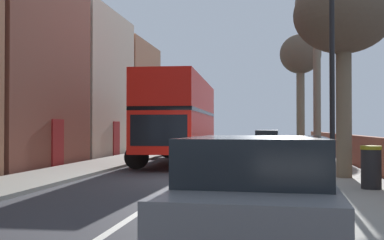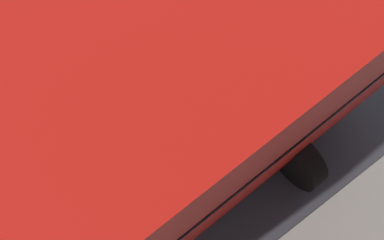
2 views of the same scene
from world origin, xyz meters
name	(u,v)px [view 1 (image 1 of 2)]	position (x,y,z in m)	size (l,w,h in m)	color
ground_plane	(188,180)	(0.00, 0.00, 0.00)	(84.00, 84.00, 0.00)	#333338
road_centre_line	(188,180)	(0.00, 0.00, 0.00)	(0.16, 54.00, 0.01)	silver
sidewalk_left	(49,176)	(-4.90, 0.00, 0.06)	(2.60, 60.00, 0.12)	gray
sidewalk_right	(342,181)	(4.90, 0.00, 0.06)	(2.60, 60.00, 0.12)	gray
double_decker_bus	(180,115)	(-1.70, 7.51, 2.35)	(3.86, 11.09, 4.06)	red
parked_car_grey_right_0	(259,191)	(2.50, -9.18, 0.93)	(2.63, 4.59, 1.63)	slate
parked_car_green_right_1	(267,139)	(2.50, 20.77, 0.89)	(2.56, 4.36, 1.54)	#1E6038
street_tree_right_1	(317,13)	(4.98, 8.49, 7.42)	(2.11, 2.11, 8.63)	#7A6B56
street_tree_right_3	(300,58)	(5.10, 22.42, 7.21)	(3.21, 3.21, 8.95)	brown
street_tree_right_5	(343,18)	(5.04, 0.59, 5.32)	(3.22, 3.22, 6.60)	brown
lamppost_right	(332,50)	(4.30, -2.33, 3.81)	(0.32, 0.32, 6.31)	black
litter_bin_right	(371,167)	(5.30, -2.23, 0.69)	(0.55, 0.55, 1.14)	black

